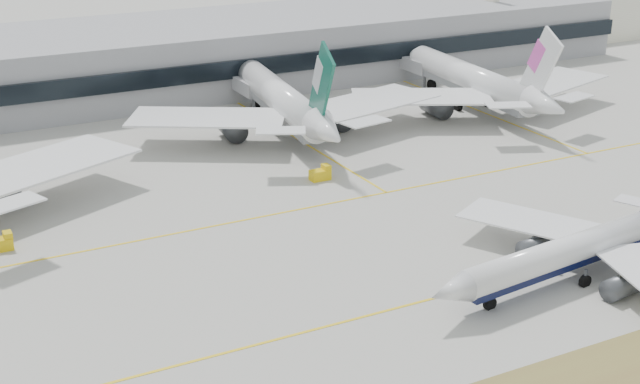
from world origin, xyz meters
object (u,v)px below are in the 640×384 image
taxiing_airliner (576,250)px  widebody_china_air (477,83)px  widebody_cathay (283,102)px  hangar (547,26)px  terminal (87,65)px

taxiing_airliner → widebody_china_air: 82.91m
widebody_cathay → widebody_china_air: widebody_cathay is taller
hangar → widebody_cathay: bearing=-152.5°
taxiing_airliner → hangar: size_ratio=0.54×
taxiing_airliner → hangar: 187.57m
widebody_china_air → terminal: bearing=60.2°
taxiing_airliner → terminal: taxiing_airliner is taller
taxiing_airliner → terminal: bearing=-81.2°
hangar → widebody_china_air: bearing=-139.3°
widebody_china_air → hangar: size_ratio=0.70×
taxiing_airliner → widebody_cathay: (-5.90, 77.85, 2.19)m
taxiing_airliner → widebody_china_air: widebody_china_air is taller
terminal → hangar: hangar is taller
taxiing_airliner → terminal: (-34.00, 123.47, 3.49)m
widebody_china_air → terminal: (-72.69, 50.17, 1.49)m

